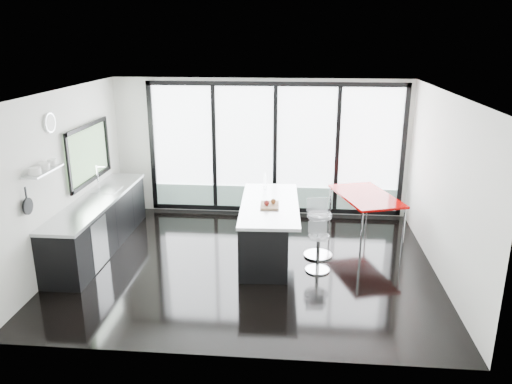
# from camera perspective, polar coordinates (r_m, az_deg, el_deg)

# --- Properties ---
(floor) EXTENTS (6.00, 5.00, 0.00)m
(floor) POSITION_cam_1_polar(r_m,az_deg,el_deg) (8.33, -0.87, -8.17)
(floor) COLOR black
(floor) RESTS_ON ground
(ceiling) EXTENTS (6.00, 5.00, 0.00)m
(ceiling) POSITION_cam_1_polar(r_m,az_deg,el_deg) (7.55, -0.98, 11.34)
(ceiling) COLOR white
(ceiling) RESTS_ON wall_back
(wall_back) EXTENTS (6.00, 0.09, 2.80)m
(wall_back) POSITION_cam_1_polar(r_m,az_deg,el_deg) (10.22, 2.03, 4.30)
(wall_back) COLOR silver
(wall_back) RESTS_ON ground
(wall_front) EXTENTS (6.00, 0.00, 2.80)m
(wall_front) POSITION_cam_1_polar(r_m,az_deg,el_deg) (5.50, -3.63, -6.33)
(wall_front) COLOR silver
(wall_front) RESTS_ON ground
(wall_left) EXTENTS (0.26, 5.00, 2.80)m
(wall_left) POSITION_cam_1_polar(r_m,az_deg,el_deg) (8.84, -20.31, 3.02)
(wall_left) COLOR silver
(wall_left) RESTS_ON ground
(wall_right) EXTENTS (0.00, 5.00, 2.80)m
(wall_right) POSITION_cam_1_polar(r_m,az_deg,el_deg) (8.10, 20.70, 0.50)
(wall_right) COLOR silver
(wall_right) RESTS_ON ground
(counter_cabinets) EXTENTS (0.69, 3.24, 1.36)m
(counter_cabinets) POSITION_cam_1_polar(r_m,az_deg,el_deg) (9.15, -17.54, -3.44)
(counter_cabinets) COLOR black
(counter_cabinets) RESTS_ON floor
(island) EXTENTS (1.05, 2.31, 1.20)m
(island) POSITION_cam_1_polar(r_m,az_deg,el_deg) (8.50, 1.06, -4.17)
(island) COLOR black
(island) RESTS_ON floor
(bar_stool_near) EXTENTS (0.44, 0.44, 0.62)m
(bar_stool_near) POSITION_cam_1_polar(r_m,az_deg,el_deg) (8.03, 7.10, -6.93)
(bar_stool_near) COLOR silver
(bar_stool_near) RESTS_ON floor
(bar_stool_far) EXTENTS (0.57, 0.57, 0.77)m
(bar_stool_far) POSITION_cam_1_polar(r_m,az_deg,el_deg) (8.51, 7.17, -4.90)
(bar_stool_far) COLOR silver
(bar_stool_far) RESTS_ON floor
(red_table) EXTENTS (1.32, 1.75, 0.83)m
(red_table) POSITION_cam_1_polar(r_m,az_deg,el_deg) (9.42, 12.31, -2.73)
(red_table) COLOR #920000
(red_table) RESTS_ON floor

